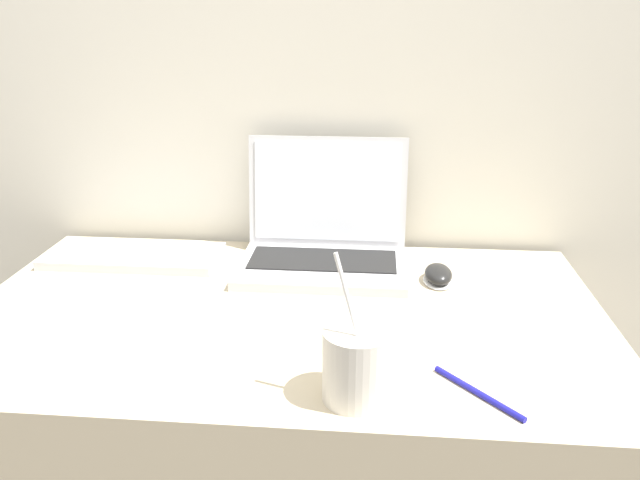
{
  "coord_description": "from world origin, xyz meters",
  "views": [
    {
      "loc": [
        0.15,
        -0.67,
        1.26
      ],
      "look_at": [
        0.05,
        0.46,
        0.83
      ],
      "focal_mm": 35.0,
      "sensor_mm": 36.0,
      "label": 1
    }
  ],
  "objects_px": {
    "computer_mouse": "(438,275)",
    "drink_cup": "(357,363)",
    "laptop": "(324,237)",
    "pen": "(478,393)",
    "external_keyboard": "(134,256)"
  },
  "relations": [
    {
      "from": "computer_mouse",
      "to": "pen",
      "type": "bearing_deg",
      "value": -86.66
    },
    {
      "from": "pen",
      "to": "laptop",
      "type": "bearing_deg",
      "value": 118.9
    },
    {
      "from": "computer_mouse",
      "to": "laptop",
      "type": "bearing_deg",
      "value": 161.66
    },
    {
      "from": "drink_cup",
      "to": "laptop",
      "type": "bearing_deg",
      "value": 99.95
    },
    {
      "from": "computer_mouse",
      "to": "external_keyboard",
      "type": "xyz_separation_m",
      "value": [
        -0.65,
        0.06,
        -0.0
      ]
    },
    {
      "from": "computer_mouse",
      "to": "drink_cup",
      "type": "bearing_deg",
      "value": -110.07
    },
    {
      "from": "drink_cup",
      "to": "external_keyboard",
      "type": "bearing_deg",
      "value": 136.99
    },
    {
      "from": "laptop",
      "to": "external_keyboard",
      "type": "height_order",
      "value": "laptop"
    },
    {
      "from": "computer_mouse",
      "to": "external_keyboard",
      "type": "bearing_deg",
      "value": 175.09
    },
    {
      "from": "computer_mouse",
      "to": "pen",
      "type": "distance_m",
      "value": 0.39
    },
    {
      "from": "pen",
      "to": "drink_cup",
      "type": "bearing_deg",
      "value": -173.24
    },
    {
      "from": "external_keyboard",
      "to": "pen",
      "type": "xyz_separation_m",
      "value": [
        0.67,
        -0.45,
        -0.01
      ]
    },
    {
      "from": "drink_cup",
      "to": "pen",
      "type": "bearing_deg",
      "value": 6.76
    },
    {
      "from": "drink_cup",
      "to": "external_keyboard",
      "type": "height_order",
      "value": "drink_cup"
    },
    {
      "from": "laptop",
      "to": "external_keyboard",
      "type": "relative_size",
      "value": 0.93
    }
  ]
}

